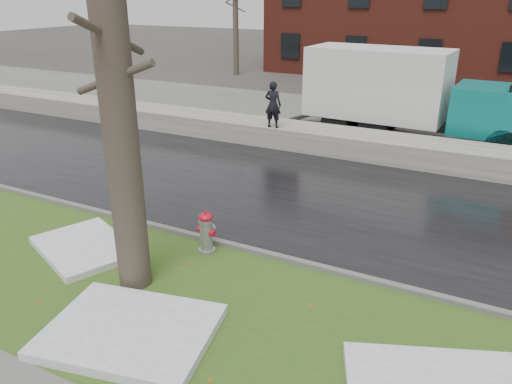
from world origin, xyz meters
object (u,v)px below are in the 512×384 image
at_px(box_truck, 404,92).
at_px(worker, 273,105).
at_px(fire_hydrant, 206,230).
at_px(tree, 115,83).

bearing_deg(box_truck, worker, -134.19).
bearing_deg(box_truck, fire_hydrant, -95.28).
bearing_deg(worker, fire_hydrant, 100.98).
distance_m(tree, worker, 9.53).
height_order(tree, worker, tree).
distance_m(tree, box_truck, 12.89).
bearing_deg(tree, box_truck, 80.20).
distance_m(fire_hydrant, worker, 7.84).
distance_m(fire_hydrant, box_truck, 11.07).
height_order(box_truck, worker, box_truck).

